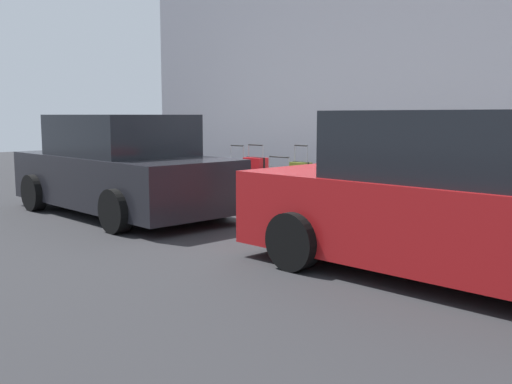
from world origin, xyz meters
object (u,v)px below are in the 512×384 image
at_px(parked_car_charcoal_1, 121,168).
at_px(suitcase_black_0, 470,202).
at_px(suitcase_navy_3, 379,194).
at_px(fire_hydrant, 168,169).
at_px(suitcase_silver_9, 237,178).
at_px(bollard_post, 149,166).
at_px(suitcase_maroon_11, 196,179).
at_px(suitcase_red_8, 256,178).
at_px(suitcase_navy_10, 218,178).
at_px(suitcase_red_1, 437,206).
at_px(suitcase_maroon_4, 351,189).
at_px(suitcase_silver_2, 408,196).
at_px(suitcase_black_7, 279,186).
at_px(parked_car_red_0, 463,203).
at_px(suitcase_olive_6, 301,184).
at_px(suitcase_teal_5, 327,191).

bearing_deg(parked_car_charcoal_1, suitcase_black_0, -158.01).
height_order(suitcase_navy_3, fire_hydrant, suitcase_navy_3).
xyz_separation_m(suitcase_silver_9, bollard_post, (2.49, 0.21, 0.09)).
distance_m(suitcase_maroon_11, bollard_post, 1.40).
xyz_separation_m(suitcase_red_8, parked_car_charcoal_1, (1.10, 2.15, 0.26)).
bearing_deg(suitcase_navy_10, suitcase_red_1, 178.72).
bearing_deg(bollard_post, parked_car_charcoal_1, 133.97).
bearing_deg(suitcase_maroon_4, suitcase_silver_2, -177.82).
distance_m(suitcase_black_7, suitcase_silver_9, 1.08).
relative_size(suitcase_silver_9, parked_car_red_0, 0.20).
xyz_separation_m(suitcase_olive_6, suitcase_red_8, (1.11, -0.07, 0.01)).
xyz_separation_m(suitcase_black_7, parked_car_charcoal_1, (1.67, 2.14, 0.36)).
relative_size(suitcase_red_8, suitcase_maroon_11, 1.29).
height_order(suitcase_red_8, parked_car_charcoal_1, parked_car_charcoal_1).
bearing_deg(suitcase_teal_5, suitcase_silver_2, 178.61).
height_order(suitcase_red_1, suitcase_olive_6, suitcase_olive_6).
xyz_separation_m(suitcase_red_1, suitcase_olive_6, (2.46, 0.02, 0.12)).
relative_size(suitcase_red_1, suitcase_silver_9, 0.74).
bearing_deg(suitcase_maroon_4, suitcase_silver_9, -2.54).
relative_size(suitcase_maroon_4, suitcase_navy_10, 1.44).
height_order(suitcase_silver_2, suitcase_navy_3, suitcase_navy_3).
distance_m(suitcase_black_0, parked_car_charcoal_1, 5.57).
height_order(suitcase_maroon_4, suitcase_black_7, suitcase_maroon_4).
xyz_separation_m(suitcase_red_1, suitcase_maroon_11, (5.19, -0.02, 0.00)).
xyz_separation_m(suitcase_teal_5, suitcase_navy_10, (2.67, -0.06, 0.03)).
bearing_deg(suitcase_navy_10, suitcase_navy_3, 178.12).
bearing_deg(suitcase_navy_3, suitcase_maroon_4, 1.61).
xyz_separation_m(suitcase_olive_6, fire_hydrant, (3.63, -0.04, 0.02)).
distance_m(suitcase_teal_5, parked_car_charcoal_1, 3.47).
bearing_deg(suitcase_olive_6, fire_hydrant, -0.70).
xyz_separation_m(suitcase_maroon_4, suitcase_olive_6, (1.03, -0.01, -0.01)).
bearing_deg(suitcase_navy_10, suitcase_black_7, 177.97).
height_order(suitcase_teal_5, parked_car_red_0, parked_car_red_0).
xyz_separation_m(suitcase_maroon_11, bollard_post, (1.39, 0.14, 0.18)).
bearing_deg(parked_car_charcoal_1, suitcase_navy_10, -91.31).
distance_m(suitcase_red_1, suitcase_red_8, 3.58).
height_order(suitcase_navy_3, suitcase_maroon_11, suitcase_navy_3).
xyz_separation_m(suitcase_navy_3, parked_car_charcoal_1, (3.75, 2.07, 0.30)).
relative_size(suitcase_black_0, suitcase_red_1, 1.32).
relative_size(suitcase_maroon_11, parked_car_charcoal_1, 0.17).
relative_size(suitcase_teal_5, suitcase_red_8, 0.64).
bearing_deg(suitcase_silver_2, suitcase_red_1, 179.46).
bearing_deg(suitcase_black_7, suitcase_black_0, 179.07).
bearing_deg(suitcase_silver_9, bollard_post, 4.79).
xyz_separation_m(suitcase_black_0, suitcase_teal_5, (2.44, -0.05, -0.08)).
distance_m(suitcase_navy_3, suitcase_black_7, 2.07).
relative_size(suitcase_navy_3, suitcase_red_8, 0.96).
distance_m(suitcase_silver_9, parked_car_charcoal_1, 2.28).
height_order(suitcase_silver_2, suitcase_maroon_11, suitcase_silver_2).
distance_m(suitcase_red_1, parked_car_charcoal_1, 5.14).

